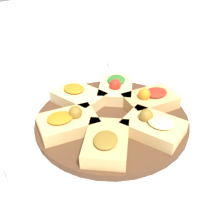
% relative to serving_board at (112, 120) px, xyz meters
% --- Properties ---
extents(ground_plane, '(3.00, 3.00, 0.00)m').
position_rel_serving_board_xyz_m(ground_plane, '(0.00, 0.00, -0.01)').
color(ground_plane, white).
extents(serving_board, '(0.38, 0.38, 0.02)m').
position_rel_serving_board_xyz_m(serving_board, '(0.00, 0.00, 0.00)').
color(serving_board, '#51331E').
rests_on(serving_board, ground_plane).
extents(focaccia_slice_0, '(0.15, 0.12, 0.06)m').
position_rel_serving_board_xyz_m(focaccia_slice_0, '(-0.11, 0.02, 0.03)').
color(focaccia_slice_0, '#DBB775').
rests_on(focaccia_slice_0, serving_board).
extents(focaccia_slice_1, '(0.16, 0.16, 0.04)m').
position_rel_serving_board_xyz_m(focaccia_slice_1, '(-0.08, -0.08, 0.03)').
color(focaccia_slice_1, tan).
rests_on(focaccia_slice_1, serving_board).
extents(focaccia_slice_2, '(0.13, 0.15, 0.06)m').
position_rel_serving_board_xyz_m(focaccia_slice_2, '(0.04, -0.10, 0.03)').
color(focaccia_slice_2, '#DBB775').
rests_on(focaccia_slice_2, serving_board).
extents(focaccia_slice_3, '(0.14, 0.11, 0.06)m').
position_rel_serving_board_xyz_m(focaccia_slice_3, '(0.11, -0.02, 0.03)').
color(focaccia_slice_3, tan).
rests_on(focaccia_slice_3, serving_board).
extents(focaccia_slice_4, '(0.15, 0.16, 0.06)m').
position_rel_serving_board_xyz_m(focaccia_slice_4, '(0.07, 0.08, 0.03)').
color(focaccia_slice_4, '#E5C689').
rests_on(focaccia_slice_4, serving_board).
extents(focaccia_slice_5, '(0.12, 0.15, 0.04)m').
position_rel_serving_board_xyz_m(focaccia_slice_5, '(-0.03, 0.11, 0.03)').
color(focaccia_slice_5, '#E5C689').
rests_on(focaccia_slice_5, serving_board).
extents(plate_right, '(0.26, 0.26, 0.02)m').
position_rel_serving_board_xyz_m(plate_right, '(0.30, 0.23, -0.00)').
color(plate_right, white).
rests_on(plate_right, ground_plane).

